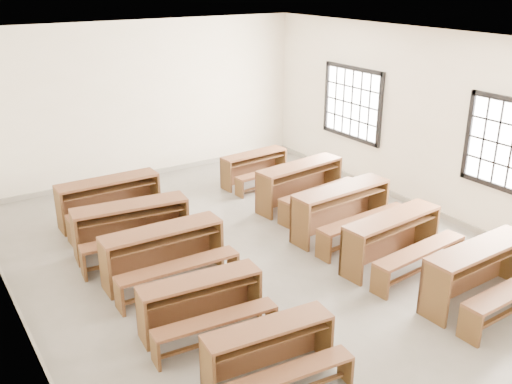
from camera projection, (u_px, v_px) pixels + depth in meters
room at (261, 116)px, 8.13m from camera, size 8.50×8.50×3.20m
desk_set_0 at (270, 349)px, 5.98m from camera, size 1.49×0.87×0.64m
desk_set_1 at (202, 301)px, 6.82m from camera, size 1.56×0.91×0.67m
desk_set_2 at (164, 251)px, 7.92m from camera, size 1.72×0.92×0.77m
desk_set_3 at (132, 225)px, 8.71m from camera, size 1.83×1.10×0.78m
desk_set_4 at (110, 198)px, 9.75m from camera, size 1.73×0.90×0.78m
desk_set_5 at (482, 271)px, 7.37m from camera, size 1.78×0.97×0.79m
desk_set_6 at (394, 237)px, 8.32m from camera, size 1.78×1.04×0.77m
desk_set_7 at (343, 208)px, 9.30m from camera, size 1.86×1.05×0.81m
desk_set_8 at (302, 182)px, 10.44m from camera, size 1.87×1.13×0.80m
desk_set_9 at (255, 166)px, 11.57m from camera, size 1.50×0.87×0.65m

